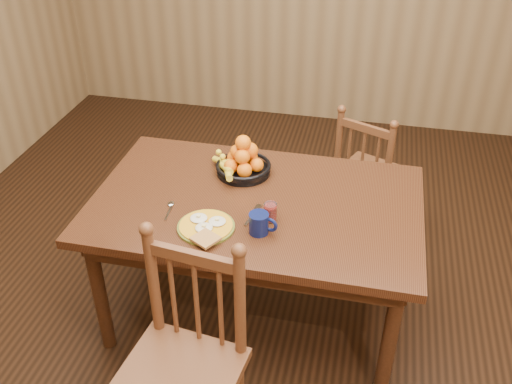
% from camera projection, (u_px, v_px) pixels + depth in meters
% --- Properties ---
extents(room, '(4.52, 5.02, 2.72)m').
position_uv_depth(room, '(256.00, 86.00, 2.45)').
color(room, black).
rests_on(room, ground).
extents(dining_table, '(1.60, 1.00, 0.75)m').
position_uv_depth(dining_table, '(256.00, 215.00, 2.83)').
color(dining_table, black).
rests_on(dining_table, ground).
extents(chair_far, '(0.53, 0.52, 0.89)m').
position_uv_depth(chair_far, '(369.00, 175.00, 3.57)').
color(chair_far, '#542B19').
rests_on(chair_far, ground).
extents(chair_near, '(0.51, 0.49, 1.01)m').
position_uv_depth(chair_near, '(183.00, 365.00, 2.27)').
color(chair_near, '#542B19').
rests_on(chair_near, ground).
extents(breakfast_plate, '(0.26, 0.31, 0.04)m').
position_uv_depth(breakfast_plate, '(206.00, 227.00, 2.59)').
color(breakfast_plate, '#59601E').
rests_on(breakfast_plate, dining_table).
extents(fork, '(0.05, 0.18, 0.00)m').
position_uv_depth(fork, '(254.00, 214.00, 2.68)').
color(fork, silver).
rests_on(fork, dining_table).
extents(spoon, '(0.04, 0.16, 0.01)m').
position_uv_depth(spoon, '(170.00, 207.00, 2.73)').
color(spoon, silver).
rests_on(spoon, dining_table).
extents(coffee_mug, '(0.13, 0.09, 0.10)m').
position_uv_depth(coffee_mug, '(260.00, 223.00, 2.54)').
color(coffee_mug, '#0B1340').
rests_on(coffee_mug, dining_table).
extents(juice_glass, '(0.06, 0.06, 0.09)m').
position_uv_depth(juice_glass, '(270.00, 212.00, 2.63)').
color(juice_glass, silver).
rests_on(juice_glass, dining_table).
extents(fruit_bowl, '(0.32, 0.32, 0.22)m').
position_uv_depth(fruit_bowl, '(242.00, 162.00, 2.96)').
color(fruit_bowl, black).
rests_on(fruit_bowl, dining_table).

